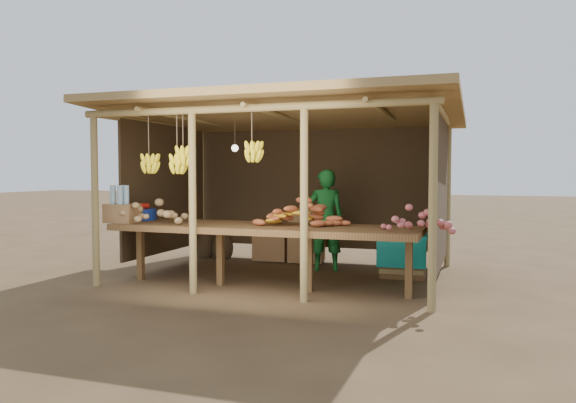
% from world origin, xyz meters
% --- Properties ---
extents(ground, '(60.00, 60.00, 0.00)m').
position_xyz_m(ground, '(0.00, 0.00, 0.00)').
color(ground, brown).
rests_on(ground, ground).
extents(stall_structure, '(4.70, 3.50, 2.43)m').
position_xyz_m(stall_structure, '(-0.07, 0.02, 1.92)').
color(stall_structure, '#9E8852').
rests_on(stall_structure, ground).
extents(counter, '(3.90, 1.05, 0.80)m').
position_xyz_m(counter, '(0.00, -0.95, 0.74)').
color(counter, brown).
rests_on(counter, ground).
extents(potato_heap, '(0.99, 0.60, 0.37)m').
position_xyz_m(potato_heap, '(-1.48, -1.09, 0.98)').
color(potato_heap, tan).
rests_on(potato_heap, counter).
extents(sweet_potato_heap, '(1.15, 0.85, 0.36)m').
position_xyz_m(sweet_potato_heap, '(0.46, -0.90, 0.98)').
color(sweet_potato_heap, '#B8592F').
rests_on(sweet_potato_heap, counter).
extents(onion_heap, '(0.89, 0.61, 0.36)m').
position_xyz_m(onion_heap, '(1.90, -1.17, 0.98)').
color(onion_heap, '#C05D5D').
rests_on(onion_heap, counter).
extents(banana_pile, '(0.71, 0.50, 0.35)m').
position_xyz_m(banana_pile, '(0.40, -0.86, 0.97)').
color(banana_pile, gold).
rests_on(banana_pile, counter).
extents(tomato_basin, '(0.44, 0.44, 0.23)m').
position_xyz_m(tomato_basin, '(-1.90, -0.79, 0.90)').
color(tomato_basin, navy).
rests_on(tomato_basin, counter).
extents(bottle_box, '(0.41, 0.33, 0.49)m').
position_xyz_m(bottle_box, '(-1.90, -1.21, 0.99)').
color(bottle_box, olive).
rests_on(bottle_box, counter).
extents(vendor, '(0.64, 0.52, 1.51)m').
position_xyz_m(vendor, '(0.40, 0.54, 0.75)').
color(vendor, '#176826').
rests_on(vendor, ground).
extents(tarp_crate, '(0.68, 0.59, 0.79)m').
position_xyz_m(tarp_crate, '(1.57, 0.40, 0.32)').
color(tarp_crate, brown).
rests_on(tarp_crate, ground).
extents(carton_stack, '(1.19, 0.50, 0.87)m').
position_xyz_m(carton_stack, '(-0.26, 1.12, 0.39)').
color(carton_stack, olive).
rests_on(carton_stack, ground).
extents(burlap_sacks, '(0.72, 0.38, 0.51)m').
position_xyz_m(burlap_sacks, '(-1.73, 1.11, 0.22)').
color(burlap_sacks, '#463420').
rests_on(burlap_sacks, ground).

